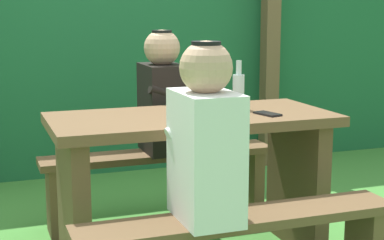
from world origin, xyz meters
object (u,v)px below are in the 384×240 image
(bench_far, at_px, (159,172))
(person_white_shirt, at_px, (205,139))
(bottle_right, at_px, (238,90))
(picnic_table, at_px, (192,163))
(cell_phone, at_px, (268,114))
(bottle_left, at_px, (194,95))
(drinking_glass, at_px, (219,104))
(person_black_coat, at_px, (163,96))

(bench_far, relative_size, person_white_shirt, 1.95)
(person_white_shirt, height_order, bottle_right, person_white_shirt)
(picnic_table, bearing_deg, bench_far, 90.00)
(person_white_shirt, xyz_separation_m, cell_phone, (0.50, 0.45, -0.00))
(bottle_left, distance_m, bottle_right, 0.29)
(bench_far, distance_m, bottle_left, 0.81)
(bench_far, xyz_separation_m, drinking_glass, (0.14, -0.60, 0.49))
(picnic_table, height_order, bench_far, picnic_table)
(picnic_table, xyz_separation_m, drinking_glass, (0.14, -0.00, 0.29))
(cell_phone, bearing_deg, bench_far, 100.40)
(person_white_shirt, relative_size, cell_phone, 5.14)
(drinking_glass, bearing_deg, cell_phone, -33.36)
(person_black_coat, distance_m, bottle_right, 0.58)
(drinking_glass, bearing_deg, picnic_table, 178.53)
(picnic_table, height_order, person_white_shirt, person_white_shirt)
(person_white_shirt, xyz_separation_m, bottle_right, (0.44, 0.67, 0.09))
(bottle_left, bearing_deg, drinking_glass, 0.40)
(bench_far, height_order, person_black_coat, person_black_coat)
(person_black_coat, bearing_deg, bottle_right, -62.95)
(person_black_coat, bearing_deg, picnic_table, -92.71)
(drinking_glass, distance_m, bottle_right, 0.18)
(bottle_left, relative_size, bottle_right, 1.00)
(person_black_coat, distance_m, bottle_left, 0.60)
(drinking_glass, bearing_deg, person_black_coat, 101.11)
(picnic_table, bearing_deg, bottle_left, -30.52)
(picnic_table, xyz_separation_m, person_white_shirt, (-0.15, -0.59, 0.25))
(picnic_table, height_order, person_black_coat, person_black_coat)
(bench_far, xyz_separation_m, bottle_left, (0.01, -0.60, 0.55))
(picnic_table, distance_m, person_white_shirt, 0.66)
(person_white_shirt, distance_m, cell_phone, 0.68)
(picnic_table, distance_m, bottle_left, 0.35)
(picnic_table, bearing_deg, bottle_right, 16.07)
(picnic_table, relative_size, cell_phone, 10.00)
(bench_far, bearing_deg, picnic_table, -90.00)
(person_white_shirt, xyz_separation_m, drinking_glass, (0.30, 0.59, 0.04))
(bottle_left, xyz_separation_m, cell_phone, (0.34, -0.13, -0.09))
(bench_far, xyz_separation_m, cell_phone, (0.35, -0.73, 0.45))
(bench_far, bearing_deg, bottle_right, -60.66)
(bench_far, distance_m, person_white_shirt, 1.28)
(person_white_shirt, height_order, drinking_glass, person_white_shirt)
(bench_far, xyz_separation_m, bottle_right, (0.29, -0.51, 0.55))
(picnic_table, xyz_separation_m, cell_phone, (0.35, -0.14, 0.25))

